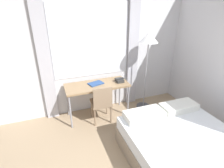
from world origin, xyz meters
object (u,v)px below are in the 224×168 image
Objects in this scene: standing_lamp at (148,45)px; telephone at (119,80)px; desk at (97,87)px; book at (96,83)px; bed at (193,157)px; desk_chair at (102,102)px.

standing_lamp is 0.95m from telephone.
book reaches higher than desk.
bed is 1.97m from telephone.
telephone reaches higher than bed.
standing_lamp reaches higher than desk_chair.
standing_lamp reaches higher than telephone.
desk is 0.08m from book.
telephone is (0.49, -0.03, 0.10)m from desk.
bed is at bearing -64.72° from book.
desk_chair is 4.53× the size of telephone.
bed is at bearing -58.72° from desk_chair.
book is at bearing 123.20° from desk.
standing_lamp is (1.12, 0.22, 1.02)m from desk_chair.
desk_chair is at bearing -84.07° from book.
desk is at bearing 115.16° from bed.
desk_chair reaches higher than bed.
desk is at bearing -56.80° from book.
standing_lamp is at bearing -0.90° from telephone.
desk reaches higher than bed.
book is (-1.15, 0.07, -0.73)m from standing_lamp.
standing_lamp is at bearing -3.55° from book.
standing_lamp is (1.13, -0.04, 0.81)m from desk.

